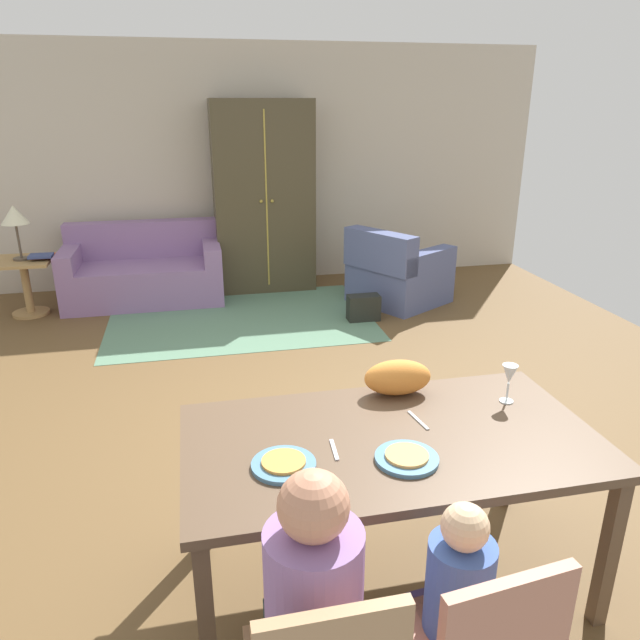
# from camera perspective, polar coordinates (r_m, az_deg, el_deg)

# --- Properties ---
(ground_plane) EXTENTS (7.07, 6.28, 0.02)m
(ground_plane) POSITION_cam_1_polar(r_m,az_deg,el_deg) (4.54, -2.33, -7.13)
(ground_plane) COLOR brown
(back_wall) EXTENTS (7.07, 0.10, 2.70)m
(back_wall) POSITION_cam_1_polar(r_m,az_deg,el_deg) (7.24, -7.06, 14.32)
(back_wall) COLOR beige
(back_wall) RESTS_ON ground_plane
(dining_table) EXTENTS (1.73, 0.93, 0.76)m
(dining_table) POSITION_cam_1_polar(r_m,az_deg,el_deg) (2.59, 6.78, -12.36)
(dining_table) COLOR brown
(dining_table) RESTS_ON ground_plane
(plate_near_man) EXTENTS (0.25, 0.25, 0.02)m
(plate_near_man) POSITION_cam_1_polar(r_m,az_deg,el_deg) (2.35, -3.49, -13.62)
(plate_near_man) COLOR teal
(plate_near_man) RESTS_ON dining_table
(pizza_near_man) EXTENTS (0.17, 0.17, 0.01)m
(pizza_near_man) POSITION_cam_1_polar(r_m,az_deg,el_deg) (2.34, -3.50, -13.32)
(pizza_near_man) COLOR gold
(pizza_near_man) RESTS_ON plate_near_man
(plate_near_child) EXTENTS (0.25, 0.25, 0.02)m
(plate_near_child) POSITION_cam_1_polar(r_m,az_deg,el_deg) (2.41, 8.27, -12.95)
(plate_near_child) COLOR teal
(plate_near_child) RESTS_ON dining_table
(pizza_near_child) EXTENTS (0.17, 0.17, 0.01)m
(pizza_near_child) POSITION_cam_1_polar(r_m,az_deg,el_deg) (2.40, 8.29, -12.65)
(pizza_near_child) COLOR #DE9B4D
(pizza_near_child) RESTS_ON plate_near_child
(wine_glass) EXTENTS (0.07, 0.07, 0.19)m
(wine_glass) POSITION_cam_1_polar(r_m,az_deg,el_deg) (2.88, 17.62, -5.10)
(wine_glass) COLOR silver
(wine_glass) RESTS_ON dining_table
(fork) EXTENTS (0.03, 0.15, 0.01)m
(fork) POSITION_cam_1_polar(r_m,az_deg,el_deg) (2.45, 1.36, -12.27)
(fork) COLOR silver
(fork) RESTS_ON dining_table
(knife) EXTENTS (0.04, 0.17, 0.01)m
(knife) POSITION_cam_1_polar(r_m,az_deg,el_deg) (2.68, 9.34, -9.41)
(knife) COLOR silver
(knife) RESTS_ON dining_table
(person_man) EXTENTS (0.30, 0.40, 1.11)m
(person_man) POSITION_cam_1_polar(r_m,az_deg,el_deg) (2.12, -0.80, -27.34)
(person_man) COLOR #273C42
(person_man) RESTS_ON ground_plane
(person_child) EXTENTS (0.22, 0.30, 0.92)m
(person_child) POSITION_cam_1_polar(r_m,az_deg,el_deg) (2.28, 12.28, -26.41)
(person_child) COLOR #392F57
(person_child) RESTS_ON ground_plane
(cat) EXTENTS (0.33, 0.18, 0.17)m
(cat) POSITION_cam_1_polar(r_m,az_deg,el_deg) (2.86, 7.42, -5.46)
(cat) COLOR orange
(cat) RESTS_ON dining_table
(area_rug) EXTENTS (2.60, 1.80, 0.01)m
(area_rug) POSITION_cam_1_polar(r_m,az_deg,el_deg) (6.09, -7.58, 0.16)
(area_rug) COLOR slate
(area_rug) RESTS_ON ground_plane
(couch) EXTENTS (1.65, 0.86, 0.82)m
(couch) POSITION_cam_1_polar(r_m,az_deg,el_deg) (6.83, -16.42, 4.35)
(couch) COLOR #8C699A
(couch) RESTS_ON ground_plane
(armchair) EXTENTS (1.17, 1.17, 0.82)m
(armchair) POSITION_cam_1_polar(r_m,az_deg,el_deg) (6.50, 7.33, 4.38)
(armchair) COLOR slate
(armchair) RESTS_ON ground_plane
(armoire) EXTENTS (1.10, 0.59, 2.10)m
(armoire) POSITION_cam_1_polar(r_m,az_deg,el_deg) (6.91, -5.44, 11.59)
(armoire) COLOR #463E29
(armoire) RESTS_ON ground_plane
(side_table) EXTENTS (0.56, 0.56, 0.58)m
(side_table) POSITION_cam_1_polar(r_m,az_deg,el_deg) (6.75, -26.30, 3.53)
(side_table) COLOR #A9824D
(side_table) RESTS_ON ground_plane
(table_lamp) EXTENTS (0.26, 0.26, 0.54)m
(table_lamp) POSITION_cam_1_polar(r_m,az_deg,el_deg) (6.62, -27.15, 8.75)
(table_lamp) COLOR brown
(table_lamp) RESTS_ON side_table
(book_lower) EXTENTS (0.22, 0.16, 0.03)m
(book_lower) POSITION_cam_1_polar(r_m,az_deg,el_deg) (6.70, -24.86, 5.55)
(book_lower) COLOR #943729
(book_lower) RESTS_ON side_table
(book_upper) EXTENTS (0.22, 0.16, 0.03)m
(book_upper) POSITION_cam_1_polar(r_m,az_deg,el_deg) (6.60, -25.10, 5.57)
(book_upper) COLOR #37467D
(book_upper) RESTS_ON book_lower
(handbag) EXTENTS (0.32, 0.16, 0.26)m
(handbag) POSITION_cam_1_polar(r_m,az_deg,el_deg) (5.98, 4.18, 1.17)
(handbag) COLOR black
(handbag) RESTS_ON ground_plane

